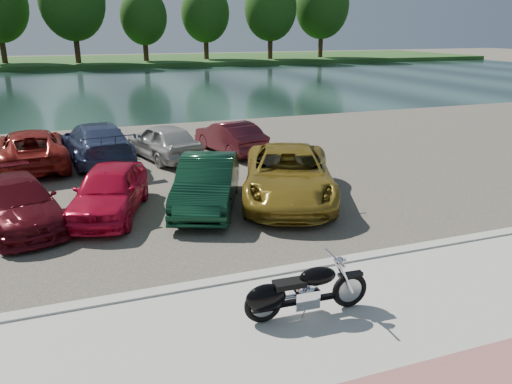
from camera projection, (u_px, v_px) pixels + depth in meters
The scene contains 16 objects.
ground at pixel (350, 321), 8.85m from camera, with size 200.00×200.00×0.00m, color #595447.
promenade at pixel (383, 351), 7.95m from camera, with size 60.00×6.00×0.10m, color #BCB9B1.
kerb at pixel (303, 269), 10.62m from camera, with size 60.00×0.30×0.14m, color #BCB9B1.
parking_lot at pixel (200, 166), 18.66m from camera, with size 60.00×18.00×0.04m, color #3F3A33.
river at pixel (122, 86), 44.55m from camera, with size 120.00×40.00×0.00m, color #172A27.
far_bank at pixel (99, 61), 73.01m from camera, with size 120.00×24.00×0.60m, color #204318.
far_trees at pixel (131, 8), 66.64m from camera, with size 70.25×10.68×12.52m.
motorcycle at pixel (296, 293), 8.68m from camera, with size 2.33×0.75×1.05m.
car_3 at pixel (18, 203), 12.85m from camera, with size 1.74×4.27×1.24m, color #520B13.
car_4 at pixel (109, 190), 13.60m from camera, with size 1.63×4.06×1.38m, color red.
car_5 at pixel (207, 183), 14.16m from camera, with size 1.54×4.40×1.45m, color #0D321F.
car_6 at pixel (288, 174), 14.79m from camera, with size 2.56×5.56×1.54m, color olive.
car_10 at pixel (31, 149), 18.24m from camera, with size 2.35×5.09×1.42m, color maroon.
car_11 at pixel (97, 142), 19.04m from camera, with size 2.13×5.24×1.52m, color navy.
car_12 at pixel (163, 141), 19.42m from camera, with size 1.67×4.16×1.42m, color #AEAEA9.
car_13 at pixel (230, 137), 20.44m from camera, with size 1.38×3.96×1.30m, color #50151E.
Camera 1 is at (-4.21, -6.65, 4.94)m, focal length 35.00 mm.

